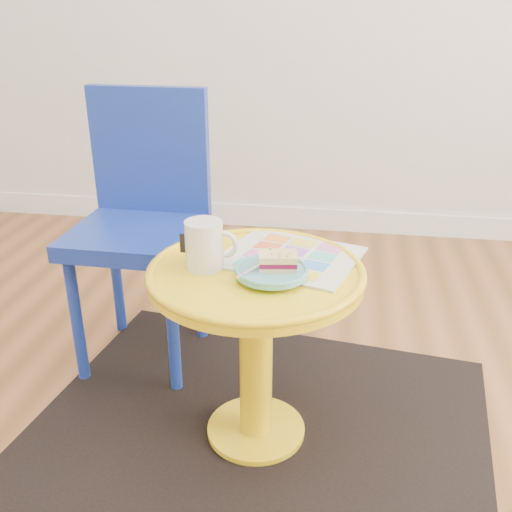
# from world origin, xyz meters

# --- Properties ---
(room_walls) EXTENTS (4.00, 4.00, 4.00)m
(room_walls) POSITION_xyz_m (-0.99, 0.99, 0.06)
(room_walls) COLOR silver
(room_walls) RESTS_ON ground
(rug) EXTENTS (1.43, 1.26, 0.01)m
(rug) POSITION_xyz_m (-0.11, 0.32, 0.00)
(rug) COLOR black
(rug) RESTS_ON ground
(side_table) EXTENTS (0.55, 0.55, 0.52)m
(side_table) POSITION_xyz_m (-0.11, 0.32, 0.38)
(side_table) COLOR yellow
(side_table) RESTS_ON ground
(chair) EXTENTS (0.41, 0.41, 0.90)m
(chair) POSITION_xyz_m (-0.55, 0.72, 0.52)
(chair) COLOR navy
(chair) RESTS_ON ground
(newspaper) EXTENTS (0.41, 0.38, 0.01)m
(newspaper) POSITION_xyz_m (-0.03, 0.41, 0.53)
(newspaper) COLOR silver
(newspaper) RESTS_ON side_table
(mug) EXTENTS (0.14, 0.10, 0.13)m
(mug) POSITION_xyz_m (-0.24, 0.31, 0.59)
(mug) COLOR silver
(mug) RESTS_ON side_table
(plate) EXTENTS (0.18, 0.18, 0.02)m
(plate) POSITION_xyz_m (-0.07, 0.28, 0.54)
(plate) COLOR #52A1AD
(plate) RESTS_ON newspaper
(cake_slice) EXTENTS (0.10, 0.08, 0.04)m
(cake_slice) POSITION_xyz_m (-0.05, 0.28, 0.57)
(cake_slice) COLOR #D3BC8C
(cake_slice) RESTS_ON plate
(fork) EXTENTS (0.08, 0.13, 0.00)m
(fork) POSITION_xyz_m (-0.10, 0.28, 0.55)
(fork) COLOR silver
(fork) RESTS_ON plate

